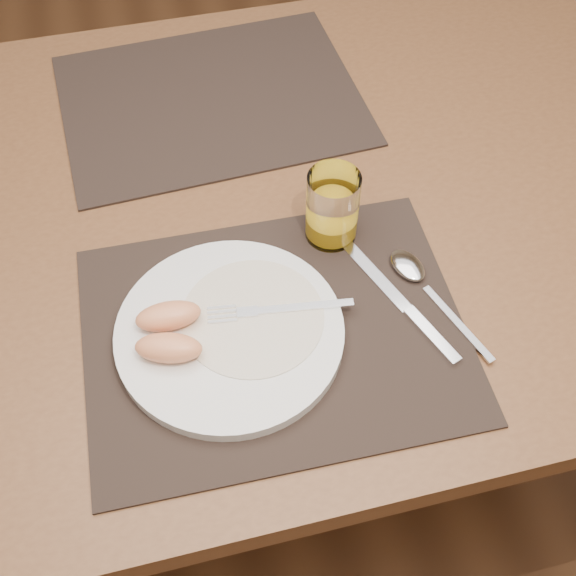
# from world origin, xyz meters

# --- Properties ---
(ground) EXTENTS (5.00, 5.00, 0.00)m
(ground) POSITION_xyz_m (0.00, 0.00, 0.00)
(ground) COLOR brown
(ground) RESTS_ON ground
(table) EXTENTS (1.40, 0.90, 0.75)m
(table) POSITION_xyz_m (0.00, 0.00, 0.67)
(table) COLOR brown
(table) RESTS_ON ground
(placemat_near) EXTENTS (0.46, 0.36, 0.00)m
(placemat_near) POSITION_xyz_m (-0.02, -0.22, 0.75)
(placemat_near) COLOR black
(placemat_near) RESTS_ON table
(placemat_far) EXTENTS (0.47, 0.37, 0.00)m
(placemat_far) POSITION_xyz_m (-0.02, 0.22, 0.75)
(placemat_far) COLOR black
(placemat_far) RESTS_ON table
(plate) EXTENTS (0.27, 0.27, 0.02)m
(plate) POSITION_xyz_m (-0.08, -0.21, 0.76)
(plate) COLOR white
(plate) RESTS_ON placemat_near
(plate_dressing) EXTENTS (0.17, 0.17, 0.00)m
(plate_dressing) POSITION_xyz_m (-0.05, -0.20, 0.77)
(plate_dressing) COLOR white
(plate_dressing) RESTS_ON plate
(fork) EXTENTS (0.18, 0.04, 0.00)m
(fork) POSITION_xyz_m (-0.03, -0.20, 0.77)
(fork) COLOR silver
(fork) RESTS_ON plate
(knife) EXTENTS (0.09, 0.21, 0.01)m
(knife) POSITION_xyz_m (0.14, -0.23, 0.76)
(knife) COLOR silver
(knife) RESTS_ON placemat_near
(spoon) EXTENTS (0.08, 0.19, 0.01)m
(spoon) POSITION_xyz_m (0.17, -0.18, 0.76)
(spoon) COLOR silver
(spoon) RESTS_ON placemat_near
(juice_glass) EXTENTS (0.07, 0.07, 0.10)m
(juice_glass) POSITION_xyz_m (0.08, -0.09, 0.80)
(juice_glass) COLOR white
(juice_glass) RESTS_ON placemat_near
(grapefruit_wedges) EXTENTS (0.09, 0.09, 0.03)m
(grapefruit_wedges) POSITION_xyz_m (-0.15, -0.21, 0.79)
(grapefruit_wedges) COLOR #ED9661
(grapefruit_wedges) RESTS_ON plate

